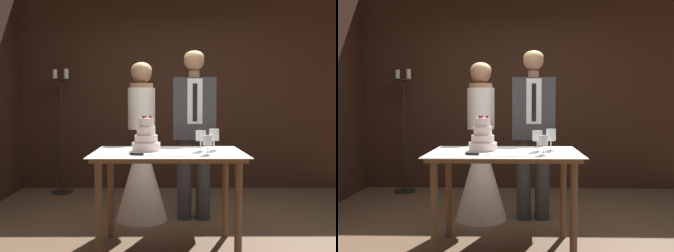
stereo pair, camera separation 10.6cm
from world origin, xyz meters
The scene contains 11 objects.
ground_plane centered at (0.00, 0.00, 0.00)m, with size 40.00×40.00×0.00m, color brown.
wall_back centered at (0.00, 2.33, 1.42)m, with size 4.79×0.12×2.85m, color #382116.
cake_table centered at (-0.20, -0.03, 0.71)m, with size 1.21×0.79×0.82m.
tiered_cake centered at (-0.39, 0.03, 0.92)m, with size 0.24×0.24×0.29m.
cake_knife centered at (-0.38, -0.27, 0.82)m, with size 0.38×0.09×0.02m.
wine_glass_near centered at (0.06, -0.02, 0.94)m, with size 0.08×0.08×0.17m.
wine_glass_middle centered at (0.18, 0.04, 0.94)m, with size 0.08×0.08×0.18m.
wine_glass_far centered at (0.10, -0.23, 0.92)m, with size 0.07×0.07×0.15m.
bride centered at (-0.47, 0.81, 0.61)m, with size 0.54×0.54×1.63m.
groom centered at (0.07, 0.81, 0.99)m, with size 0.43×0.25×1.75m.
candle_stand centered at (-1.63, 1.98, 0.78)m, with size 0.28×0.28×1.68m.
Camera 2 is at (-0.12, -3.06, 1.20)m, focal length 40.00 mm.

